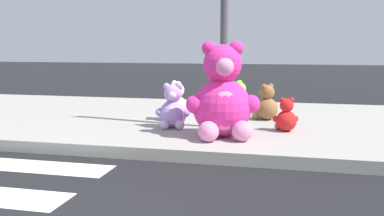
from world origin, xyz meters
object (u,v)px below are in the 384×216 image
(sign_pole, at_px, (224,8))
(plush_red, at_px, (286,118))
(plush_pink_large, at_px, (222,99))
(plush_lavender, at_px, (173,110))
(plush_tan, at_px, (230,108))
(plush_white, at_px, (175,105))
(plush_brown, at_px, (266,105))
(plush_lime, at_px, (237,102))

(sign_pole, bearing_deg, plush_red, -1.27)
(plush_pink_large, xyz_separation_m, plush_lavender, (-0.79, 0.45, -0.24))
(plush_red, height_order, plush_tan, plush_tan)
(plush_pink_large, relative_size, plush_lavender, 1.91)
(plush_white, bearing_deg, plush_red, -14.80)
(plush_tan, bearing_deg, plush_pink_large, -87.15)
(plush_red, distance_m, plush_tan, 1.04)
(sign_pole, relative_size, plush_lavender, 4.91)
(plush_white, xyz_separation_m, plush_tan, (0.86, 0.12, -0.04))
(plush_pink_large, relative_size, plush_brown, 2.13)
(plush_pink_large, height_order, plush_white, plush_pink_large)
(plush_white, xyz_separation_m, plush_red, (1.72, -0.46, -0.06))
(plush_tan, bearing_deg, plush_lavender, -136.89)
(plush_pink_large, bearing_deg, plush_red, 34.83)
(plush_lime, bearing_deg, plush_brown, -21.15)
(plush_red, xyz_separation_m, plush_tan, (-0.87, 0.57, 0.03))
(plush_lime, height_order, plush_brown, plush_lime)
(plush_tan, bearing_deg, plush_brown, 27.62)
(plush_white, bearing_deg, plush_tan, 7.67)
(plush_lavender, height_order, plush_lime, plush_lavender)
(plush_lime, bearing_deg, plush_tan, -98.27)
(plush_red, bearing_deg, sign_pole, 178.73)
(plush_lime, distance_m, plush_tan, 0.48)
(plush_lavender, relative_size, plush_brown, 1.11)
(plush_pink_large, bearing_deg, plush_lime, 89.56)
(plush_red, bearing_deg, plush_white, 165.20)
(plush_white, bearing_deg, sign_pole, -27.55)
(sign_pole, height_order, plush_lime, sign_pole)
(plush_brown, relative_size, plush_tan, 1.07)
(plush_lime, relative_size, plush_brown, 1.05)
(plush_pink_large, distance_m, plush_white, 1.39)
(plush_red, bearing_deg, plush_brown, 110.34)
(plush_lime, relative_size, plush_tan, 1.12)
(plush_lavender, distance_m, plush_white, 0.59)
(plush_lime, xyz_separation_m, plush_red, (0.80, -1.05, -0.05))
(plush_red, bearing_deg, plush_pink_large, -145.17)
(sign_pole, xyz_separation_m, plush_lavender, (-0.72, -0.14, -1.44))
(plush_pink_large, relative_size, plush_white, 1.96)
(sign_pole, xyz_separation_m, plush_red, (0.89, -0.02, -1.51))
(plush_pink_large, distance_m, plush_red, 1.04)
(plush_lavender, distance_m, plush_red, 1.61)
(plush_lavender, bearing_deg, plush_red, 4.20)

